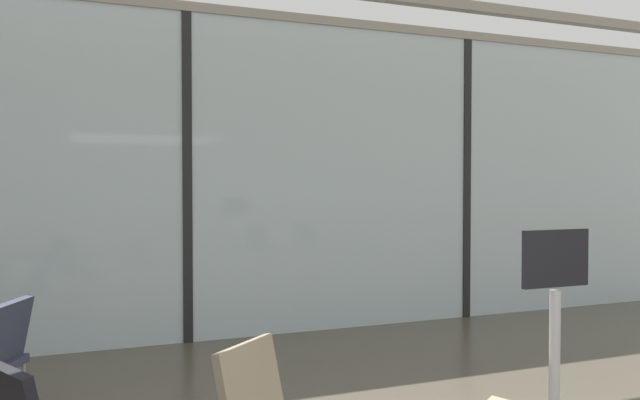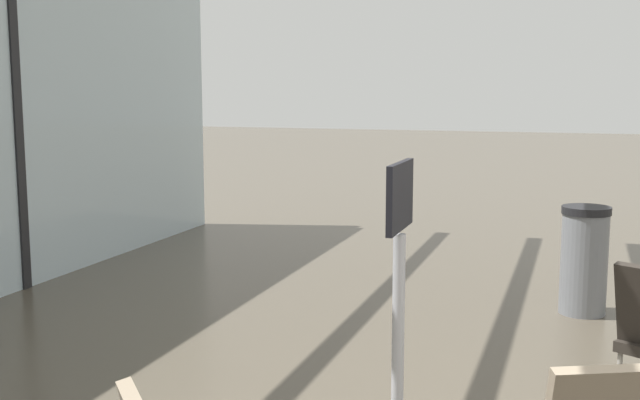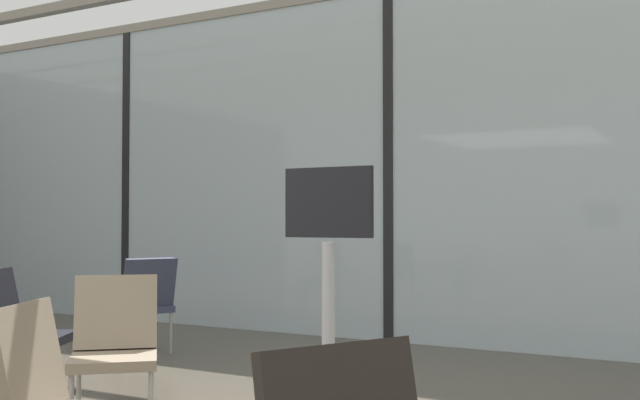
{
  "view_description": "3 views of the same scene",
  "coord_description": "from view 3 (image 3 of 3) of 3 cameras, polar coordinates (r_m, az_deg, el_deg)",
  "views": [
    {
      "loc": [
        -1.02,
        -1.4,
        1.69
      ],
      "look_at": [
        1.93,
        6.24,
        1.48
      ],
      "focal_mm": 34.4,
      "sensor_mm": 36.0,
      "label": 1
    },
    {
      "loc": [
        -2.15,
        0.49,
        1.79
      ],
      "look_at": [
        1.18,
        1.61,
        1.28
      ],
      "focal_mm": 44.09,
      "sensor_mm": 36.0,
      "label": 2
    },
    {
      "loc": [
        3.05,
        -1.71,
        1.19
      ],
      "look_at": [
        -1.34,
        6.17,
        1.45
      ],
      "focal_mm": 42.27,
      "sensor_mm": 36.0,
      "label": 3
    }
  ],
  "objects": [
    {
      "name": "glass_curtain_wall",
      "position": [
        7.57,
        5.32,
        2.64
      ],
      "size": [
        14.0,
        0.08,
        3.51
      ],
      "primitive_type": "cube",
      "color": "silver",
      "rests_on": "ground"
    },
    {
      "name": "window_mullion_0",
      "position": [
        9.54,
        -14.31,
        1.81
      ],
      "size": [
        0.1,
        0.12,
        3.51
      ],
      "primitive_type": "cube",
      "color": "black",
      "rests_on": "ground"
    },
    {
      "name": "info_sign",
      "position": [
        3.45,
        0.64,
        -10.22
      ],
      "size": [
        0.44,
        0.32,
        1.44
      ],
      "color": "#333333",
      "rests_on": "ground"
    },
    {
      "name": "lounge_chair_5",
      "position": [
        5.54,
        -21.88,
        -8.77
      ],
      "size": [
        0.69,
        0.67,
        0.87
      ],
      "rotation": [
        0.0,
        0.0,
        2.06
      ],
      "color": "black",
      "rests_on": "ground"
    },
    {
      "name": "window_mullion_1",
      "position": [
        7.57,
        5.32,
        2.64
      ],
      "size": [
        0.1,
        0.12,
        3.51
      ],
      "primitive_type": "cube",
      "color": "black",
      "rests_on": "ground"
    },
    {
      "name": "lounge_chair_2",
      "position": [
        4.62,
        -15.28,
        -10.28
      ],
      "size": [
        0.71,
        0.71,
        0.87
      ],
      "rotation": [
        0.0,
        0.0,
        0.72
      ],
      "color": "#7F705B",
      "rests_on": "ground"
    },
    {
      "name": "lounge_chair_7",
      "position": [
        3.25,
        -19.16,
        -13.99
      ],
      "size": [
        0.68,
        0.66,
        0.87
      ],
      "rotation": [
        0.0,
        0.0,
        2.01
      ],
      "color": "#7F705B",
      "rests_on": "ground"
    },
    {
      "name": "parked_airplane",
      "position": [
        11.72,
        15.25,
        1.55
      ],
      "size": [
        11.83,
        3.66,
        3.66
      ],
      "color": "#B2BCD6",
      "rests_on": "ground"
    },
    {
      "name": "lounge_chair_6",
      "position": [
        7.01,
        -13.2,
        -7.31
      ],
      "size": [
        0.67,
        0.65,
        0.87
      ],
      "rotation": [
        0.0,
        0.0,
        4.3
      ],
      "color": "#33384C",
      "rests_on": "ground"
    }
  ]
}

